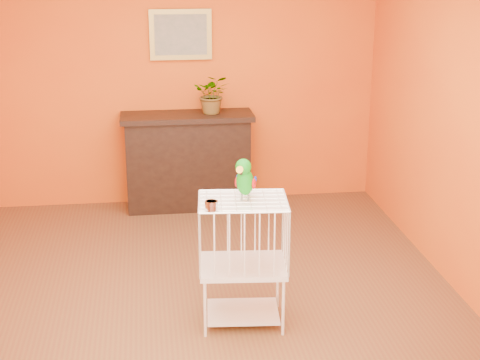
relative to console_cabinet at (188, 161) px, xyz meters
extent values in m
plane|color=brown|center=(-0.03, -2.02, -0.49)|extent=(4.50, 4.50, 0.00)
plane|color=orange|center=(-0.03, 0.23, 0.81)|extent=(4.00, 0.00, 4.00)
plane|color=orange|center=(-0.03, -4.27, 0.81)|extent=(4.00, 0.00, 4.00)
plane|color=orange|center=(1.97, -2.02, 0.81)|extent=(0.00, 4.50, 4.50)
cube|color=black|center=(0.00, 0.00, -0.03)|extent=(1.24, 0.41, 0.93)
cube|color=black|center=(0.00, 0.00, 0.46)|extent=(1.33, 0.48, 0.05)
cube|color=black|center=(0.00, -0.18, -0.03)|extent=(0.87, 0.02, 0.47)
cube|color=#4F2B16|center=(-0.26, -0.05, -0.13)|extent=(0.05, 0.19, 0.29)
cube|color=#2E4522|center=(-0.17, -0.05, -0.13)|extent=(0.05, 0.19, 0.29)
cube|color=#4F2B16|center=(-0.08, -0.05, -0.13)|extent=(0.05, 0.19, 0.29)
cube|color=#2E4522|center=(0.02, -0.05, -0.13)|extent=(0.05, 0.19, 0.29)
cube|color=#4F2B16|center=(0.13, -0.05, -0.13)|extent=(0.05, 0.19, 0.29)
imported|color=#26722D|center=(0.26, 0.01, 0.64)|extent=(0.42, 0.45, 0.31)
cube|color=#A28739|center=(-0.03, 0.20, 1.26)|extent=(0.62, 0.03, 0.50)
cube|color=gray|center=(-0.03, 0.19, 1.26)|extent=(0.52, 0.01, 0.40)
cube|color=white|center=(0.23, -2.48, -0.42)|extent=(0.55, 0.44, 0.02)
cube|color=white|center=(0.23, -2.48, -0.06)|extent=(0.64, 0.52, 0.04)
cube|color=white|center=(0.23, -2.48, 0.43)|extent=(0.64, 0.52, 0.01)
cylinder|color=white|center=(-0.06, -2.67, -0.28)|extent=(0.02, 0.02, 0.42)
cylinder|color=white|center=(0.49, -2.71, -0.28)|extent=(0.02, 0.02, 0.42)
cylinder|color=white|center=(-0.02, -2.25, -0.28)|extent=(0.02, 0.02, 0.42)
cylinder|color=white|center=(0.52, -2.30, -0.28)|extent=(0.02, 0.02, 0.42)
cylinder|color=silver|center=(0.00, -2.66, 0.47)|extent=(0.09, 0.09, 0.06)
cylinder|color=#59544C|center=(0.23, -2.47, 0.46)|extent=(0.01, 0.01, 0.04)
cylinder|color=#59544C|center=(0.27, -2.50, 0.46)|extent=(0.01, 0.01, 0.04)
ellipsoid|color=#037E0E|center=(0.25, -2.48, 0.57)|extent=(0.18, 0.20, 0.22)
ellipsoid|color=#037E0E|center=(0.23, -2.52, 0.69)|extent=(0.15, 0.15, 0.11)
cone|color=orange|center=(0.21, -2.56, 0.68)|extent=(0.08, 0.09, 0.07)
cone|color=black|center=(0.21, -2.55, 0.66)|extent=(0.04, 0.04, 0.03)
sphere|color=black|center=(0.19, -2.52, 0.70)|extent=(0.02, 0.02, 0.02)
sphere|color=black|center=(0.26, -2.55, 0.70)|extent=(0.02, 0.02, 0.02)
ellipsoid|color=#A50C0C|center=(0.20, -2.45, 0.56)|extent=(0.05, 0.07, 0.08)
ellipsoid|color=navy|center=(0.31, -2.50, 0.56)|extent=(0.05, 0.07, 0.08)
cone|color=#037E0E|center=(0.28, -2.42, 0.50)|extent=(0.13, 0.17, 0.12)
camera|label=1|loc=(-0.41, -7.21, 2.13)|focal=55.00mm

